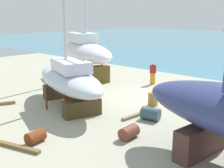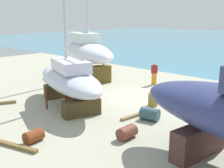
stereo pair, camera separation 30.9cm
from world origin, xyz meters
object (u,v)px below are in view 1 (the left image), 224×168
(barrel_rust_mid, at_px, (129,132))
(barrel_rust_far, at_px, (35,137))
(sailboat_large_starboard, at_px, (84,51))
(sailboat_small_center, at_px, (69,79))
(barrel_tipped_center, at_px, (151,114))
(barrel_by_slipway, at_px, (153,99))
(barrel_rust_near, at_px, (188,87))
(worker, at_px, (153,73))

(barrel_rust_mid, bearing_deg, barrel_rust_far, -132.05)
(sailboat_large_starboard, height_order, sailboat_small_center, sailboat_large_starboard)
(barrel_rust_mid, bearing_deg, sailboat_large_starboard, 146.09)
(sailboat_large_starboard, relative_size, barrel_rust_far, 22.34)
(sailboat_small_center, relative_size, barrel_rust_mid, 12.85)
(barrel_tipped_center, relative_size, barrel_by_slipway, 1.15)
(sailboat_small_center, xyz_separation_m, barrel_rust_mid, (5.40, -1.14, -1.34))
(barrel_rust_far, xyz_separation_m, barrel_rust_mid, (2.69, 2.98, 0.02))
(barrel_by_slipway, xyz_separation_m, barrel_rust_near, (0.06, 4.45, -0.09))
(sailboat_small_center, distance_m, barrel_rust_far, 5.12)
(barrel_rust_mid, distance_m, barrel_by_slipway, 4.84)
(barrel_rust_far, height_order, barrel_rust_near, barrel_rust_near)
(barrel_by_slipway, bearing_deg, barrel_tipped_center, -59.23)
(barrel_tipped_center, height_order, barrel_by_slipway, barrel_by_slipway)
(barrel_rust_near, bearing_deg, barrel_rust_mid, -79.32)
(barrel_rust_near, bearing_deg, barrel_tipped_center, -79.89)
(sailboat_small_center, bearing_deg, worker, -75.27)
(worker, distance_m, barrel_rust_near, 3.08)
(barrel_rust_far, bearing_deg, barrel_rust_mid, 47.95)
(worker, height_order, barrel_by_slipway, worker)
(barrel_rust_far, bearing_deg, barrel_rust_near, 85.22)
(barrel_tipped_center, height_order, barrel_rust_mid, barrel_tipped_center)
(sailboat_small_center, xyz_separation_m, barrel_rust_near, (3.71, 7.82, -1.30))
(sailboat_large_starboard, distance_m, barrel_rust_near, 9.37)
(barrel_tipped_center, height_order, barrel_rust_near, barrel_tipped_center)
(barrel_rust_far, relative_size, barrel_rust_near, 0.92)
(sailboat_small_center, relative_size, barrel_tipped_center, 12.06)
(barrel_rust_far, relative_size, barrel_by_slipway, 0.96)
(sailboat_small_center, distance_m, barrel_tipped_center, 5.21)
(worker, xyz_separation_m, barrel_rust_mid, (4.71, -8.94, -0.63))
(barrel_by_slipway, relative_size, barrel_rust_near, 0.95)
(sailboat_small_center, bearing_deg, barrel_rust_near, -95.59)
(sailboat_large_starboard, xyz_separation_m, barrel_tipped_center, (10.13, -4.69, -2.00))
(sailboat_large_starboard, bearing_deg, barrel_rust_mid, -10.14)
(sailboat_large_starboard, xyz_separation_m, barrel_rust_far, (7.97, -10.15, -2.06))
(barrel_rust_far, height_order, barrel_rust_mid, barrel_rust_mid)
(sailboat_large_starboard, distance_m, sailboat_small_center, 8.03)
(worker, bearing_deg, sailboat_large_starboard, -134.57)
(sailboat_large_starboard, height_order, barrel_rust_near, sailboat_large_starboard)
(barrel_rust_mid, distance_m, barrel_rust_near, 9.12)
(barrel_tipped_center, bearing_deg, barrel_rust_mid, -77.83)
(barrel_rust_far, xyz_separation_m, barrel_by_slipway, (0.94, 7.50, 0.14))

